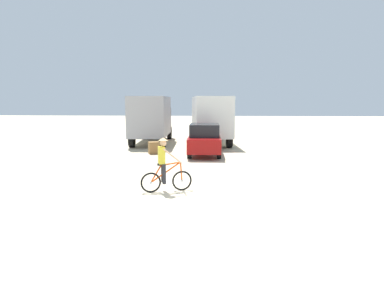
# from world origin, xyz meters

# --- Properties ---
(ground_plane) EXTENTS (120.00, 120.00, 0.00)m
(ground_plane) POSITION_xyz_m (0.00, 0.00, 0.00)
(ground_plane) COLOR beige
(box_truck_grey_hauler) EXTENTS (2.64, 6.84, 3.35)m
(box_truck_grey_hauler) POSITION_xyz_m (-3.78, 12.93, 1.87)
(box_truck_grey_hauler) COLOR #9E9EA3
(box_truck_grey_hauler) RESTS_ON ground
(box_truck_white_box) EXTENTS (3.09, 6.97, 3.35)m
(box_truck_white_box) POSITION_xyz_m (0.43, 13.04, 1.87)
(box_truck_white_box) COLOR white
(box_truck_white_box) RESTS_ON ground
(sedan_parked) EXTENTS (1.82, 4.22, 1.76)m
(sedan_parked) POSITION_xyz_m (0.13, 7.94, 0.88)
(sedan_parked) COLOR maroon
(sedan_parked) RESTS_ON ground
(cyclist_orange_shirt) EXTENTS (1.67, 0.69, 1.82)m
(cyclist_orange_shirt) POSITION_xyz_m (-1.03, 0.24, 0.85)
(cyclist_orange_shirt) COLOR black
(cyclist_orange_shirt) RESTS_ON ground
(supply_crate) EXTENTS (0.74, 0.71, 0.70)m
(supply_crate) POSITION_xyz_m (-2.80, 8.11, 0.35)
(supply_crate) COLOR olive
(supply_crate) RESTS_ON ground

